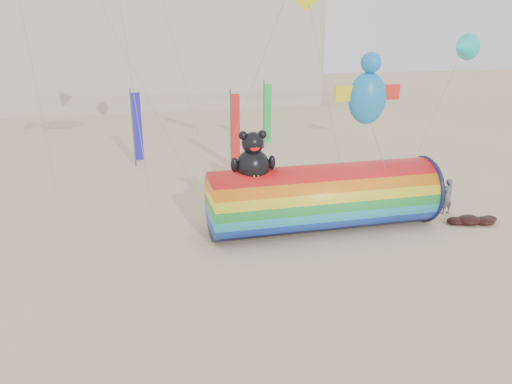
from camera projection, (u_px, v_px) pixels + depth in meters
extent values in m
plane|color=#CCB58C|center=(253.00, 261.00, 19.93)|extent=(160.00, 160.00, 0.00)
cube|color=#B7AD99|center=(52.00, 17.00, 56.34)|extent=(60.00, 15.00, 20.00)
cube|color=#28303D|center=(42.00, 10.00, 49.22)|extent=(59.50, 0.12, 17.00)
cylinder|color=red|center=(323.00, 197.00, 22.73)|extent=(10.48, 3.06, 3.06)
torus|color=#0F1438|center=(424.00, 189.00, 23.93)|extent=(0.21, 3.21, 3.21)
cylinder|color=black|center=(426.00, 189.00, 23.96)|extent=(0.05, 3.03, 3.03)
ellipsoid|color=black|center=(253.00, 167.00, 21.44)|extent=(1.49, 1.34, 1.57)
ellipsoid|color=yellow|center=(255.00, 172.00, 21.02)|extent=(0.77, 0.34, 0.67)
sphere|color=black|center=(253.00, 143.00, 21.11)|extent=(0.96, 0.96, 0.96)
sphere|color=black|center=(243.00, 135.00, 20.90)|extent=(0.38, 0.38, 0.38)
sphere|color=black|center=(262.00, 134.00, 21.10)|extent=(0.38, 0.38, 0.38)
ellipsoid|color=red|center=(255.00, 148.00, 20.79)|extent=(0.42, 0.15, 0.27)
ellipsoid|color=black|center=(234.00, 165.00, 21.11)|extent=(0.31, 0.31, 0.63)
ellipsoid|color=black|center=(272.00, 162.00, 21.50)|extent=(0.31, 0.31, 0.63)
imported|color=#5A5E62|center=(447.00, 196.00, 24.77)|extent=(0.74, 0.56, 1.83)
ellipsoid|color=#340E09|center=(469.00, 220.00, 23.65)|extent=(1.17, 0.99, 0.41)
ellipsoid|color=#340E09|center=(485.00, 221.00, 23.64)|extent=(0.99, 0.84, 0.34)
ellipsoid|color=#340E09|center=(456.00, 221.00, 23.66)|extent=(0.91, 0.77, 0.32)
ellipsoid|color=#340E09|center=(469.00, 218.00, 24.11)|extent=(0.78, 0.66, 0.27)
ellipsoid|color=#340E09|center=(489.00, 219.00, 24.05)|extent=(0.73, 0.62, 0.25)
cylinder|color=#59595E|center=(133.00, 128.00, 32.86)|extent=(0.10, 0.10, 5.20)
cube|color=#2019BC|center=(138.00, 127.00, 32.92)|extent=(0.56, 0.06, 4.50)
cylinder|color=#59595E|center=(231.00, 130.00, 32.24)|extent=(0.10, 0.10, 5.20)
cube|color=red|center=(236.00, 129.00, 32.30)|extent=(0.56, 0.06, 4.50)
cylinder|color=#59595E|center=(264.00, 115.00, 37.88)|extent=(0.10, 0.10, 5.20)
cube|color=green|center=(268.00, 114.00, 37.94)|extent=(0.56, 0.06, 4.50)
ellipsoid|color=blue|center=(367.00, 98.00, 17.71)|extent=(1.39, 1.08, 1.85)
cone|color=#18C7BA|center=(462.00, 47.00, 29.91)|extent=(1.59, 1.59, 1.43)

